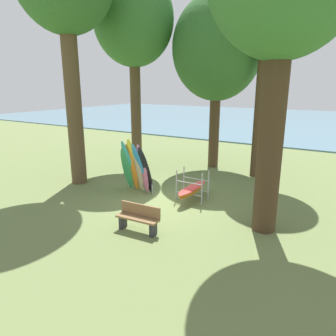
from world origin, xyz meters
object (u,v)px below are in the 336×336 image
tree_mid_behind (217,49)px  tree_far_left_back (133,21)px  board_storage_rack (192,189)px  tree_far_right_back (266,17)px  park_bench (139,217)px  leaning_board_pile (136,168)px

tree_mid_behind → tree_far_left_back: size_ratio=0.88×
tree_far_left_back → board_storage_rack: size_ratio=4.73×
tree_mid_behind → board_storage_rack: tree_mid_behind is taller
tree_mid_behind → tree_far_right_back: 2.84m
board_storage_rack → tree_far_right_back: bearing=76.3°
tree_mid_behind → park_bench: tree_mid_behind is taller
leaning_board_pile → board_storage_rack: leaning_board_pile is taller
tree_far_right_back → park_bench: 10.56m
tree_far_left_back → leaning_board_pile: tree_far_left_back is taller
tree_mid_behind → tree_far_left_back: (-3.88, -1.85, 1.38)m
tree_mid_behind → tree_far_right_back: (2.52, -0.66, 1.14)m
tree_far_left_back → board_storage_rack: 9.50m
leaning_board_pile → park_bench: bearing=-52.0°
board_storage_rack → park_bench: board_storage_rack is taller
tree_mid_behind → leaning_board_pile: 7.72m
board_storage_rack → park_bench: bearing=-93.4°
tree_far_left_back → leaning_board_pile: 8.06m
tree_far_left_back → tree_far_right_back: bearing=10.5°
tree_mid_behind → tree_far_right_back: bearing=-14.7°
tree_far_left_back → board_storage_rack: bearing=-33.2°
tree_far_right_back → park_bench: bearing=-99.5°
leaning_board_pile → park_bench: (2.26, -2.89, -0.61)m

